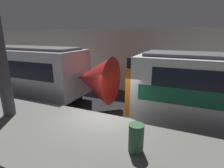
% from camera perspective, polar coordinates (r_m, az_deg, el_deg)
% --- Properties ---
extents(ground_plane, '(120.00, 120.00, 0.00)m').
position_cam_1_polar(ground_plane, '(8.21, -2.24, -16.62)').
color(ground_plane, black).
extents(platform, '(40.00, 3.91, 1.11)m').
position_cam_1_polar(platform, '(6.50, -10.24, -20.72)').
color(platform, slate).
rests_on(platform, ground).
extents(station_rear_barrier, '(50.00, 0.15, 4.86)m').
position_cam_1_polar(station_rear_barrier, '(13.47, 10.16, 7.11)').
color(station_rear_barrier, '#B2AD9E').
rests_on(station_rear_barrier, ground).
extents(support_pillar_near, '(0.47, 0.47, 3.97)m').
position_cam_1_polar(support_pillar_near, '(8.22, -32.21, 4.25)').
color(support_pillar_near, '#47474C').
rests_on(support_pillar_near, platform).
extents(train_modern, '(17.72, 3.00, 3.63)m').
position_cam_1_polar(train_modern, '(15.76, -32.28, 4.05)').
color(train_modern, black).
rests_on(train_modern, ground).
extents(trash_bin, '(0.44, 0.44, 0.85)m').
position_cam_1_polar(trash_bin, '(5.30, 7.86, -17.05)').
color(trash_bin, '#2D5B38').
rests_on(trash_bin, platform).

